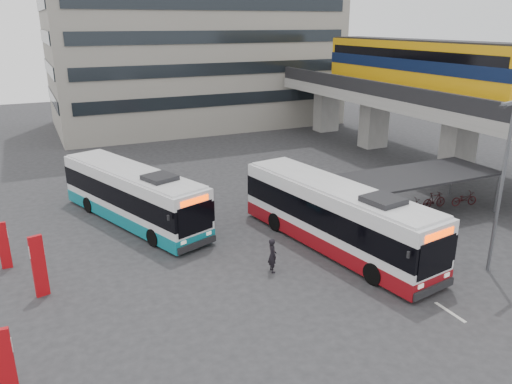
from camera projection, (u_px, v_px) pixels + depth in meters
name	position (u px, v px, depth m)	size (l,w,h in m)	color
ground	(317.00, 262.00, 24.04)	(120.00, 120.00, 0.00)	#28282B
viaduct	(420.00, 85.00, 39.65)	(8.00, 32.00, 9.68)	gray
bike_shelter	(415.00, 190.00, 29.51)	(10.00, 4.00, 2.54)	#595B60
office_block	(193.00, 7.00, 53.27)	(30.00, 15.00, 25.00)	gray
road_markings	(400.00, 279.00, 22.46)	(0.15, 7.60, 0.01)	beige
bus_main	(335.00, 217.00, 25.15)	(4.53, 12.38, 3.58)	white
bus_teal	(133.00, 196.00, 28.45)	(6.29, 11.65, 3.40)	white
pedestrian	(272.00, 255.00, 22.88)	(0.60, 0.39, 1.65)	black
lamp_post	(502.00, 178.00, 21.74)	(1.37, 0.52, 7.91)	#595B60
sign_totem_south	(6.00, 364.00, 14.88)	(0.54, 0.18, 2.51)	#B00A10
sign_totem_mid	(39.00, 265.00, 20.67)	(0.58, 0.31, 2.74)	#B00A10
sign_totem_north	(4.00, 245.00, 23.10)	(0.50, 0.16, 2.30)	#B00A10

